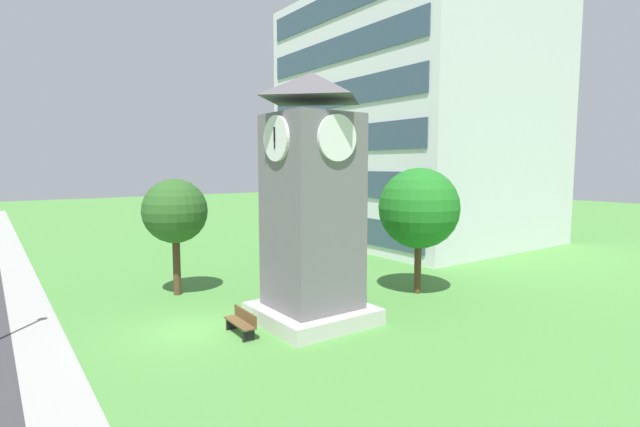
# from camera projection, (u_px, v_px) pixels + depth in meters

# --- Properties ---
(ground_plane) EXTENTS (160.00, 160.00, 0.00)m
(ground_plane) POSITION_uv_depth(u_px,v_px,m) (189.00, 330.00, 17.32)
(ground_plane) COLOR #4C893D
(kerb_strip) EXTENTS (120.00, 1.60, 0.01)m
(kerb_strip) POSITION_uv_depth(u_px,v_px,m) (46.00, 360.00, 14.66)
(kerb_strip) COLOR #9E9E99
(kerb_strip) RESTS_ON ground
(office_building) EXTENTS (18.58, 15.99, 19.20)m
(office_building) POSITION_uv_depth(u_px,v_px,m) (414.00, 123.00, 38.71)
(office_building) COLOR silver
(office_building) RESTS_ON ground
(clock_tower) EXTENTS (4.06, 4.06, 9.54)m
(clock_tower) POSITION_uv_depth(u_px,v_px,m) (312.00, 214.00, 17.98)
(clock_tower) COLOR slate
(clock_tower) RESTS_ON ground
(park_bench) EXTENTS (1.81, 0.54, 0.88)m
(park_bench) POSITION_uv_depth(u_px,v_px,m) (241.00, 322.00, 16.83)
(park_bench) COLOR brown
(park_bench) RESTS_ON ground
(tree_by_building) EXTENTS (3.80, 3.80, 5.98)m
(tree_by_building) POSITION_uv_depth(u_px,v_px,m) (419.00, 208.00, 22.02)
(tree_by_building) COLOR #513823
(tree_by_building) RESTS_ON ground
(tree_streetside) EXTENTS (2.99, 2.99, 5.46)m
(tree_streetside) POSITION_uv_depth(u_px,v_px,m) (175.00, 212.00, 21.76)
(tree_streetside) COLOR #513823
(tree_streetside) RESTS_ON ground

